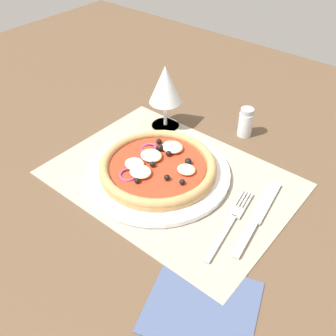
{
  "coord_description": "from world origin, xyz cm",
  "views": [
    {
      "loc": [
        35.63,
        -44.2,
        50.18
      ],
      "look_at": [
        -0.76,
        0.0,
        2.41
      ],
      "focal_mm": 41.38,
      "sensor_mm": 36.0,
      "label": 1
    }
  ],
  "objects": [
    {
      "name": "napkin",
      "position": [
        20.62,
        -18.41,
        0.18
      ],
      "size": [
        18.97,
        18.02,
        0.36
      ],
      "primitive_type": "cube",
      "rotation": [
        0.0,
        0.0,
        0.33
      ],
      "color": "#425175",
      "rests_on": "ground_plane"
    },
    {
      "name": "wine_glass",
      "position": [
        -12.88,
        13.76,
        10.05
      ],
      "size": [
        7.2,
        7.2,
        14.9
      ],
      "color": "silver",
      "rests_on": "ground_plane"
    },
    {
      "name": "pepper_shaker",
      "position": [
        3.12,
        22.25,
        3.25
      ],
      "size": [
        3.2,
        3.2,
        6.7
      ],
      "color": "silver",
      "rests_on": "ground_plane"
    },
    {
      "name": "pizza",
      "position": [
        -2.62,
        -0.91,
        2.53
      ],
      "size": [
        22.78,
        22.78,
        2.69
      ],
      "color": "tan",
      "rests_on": "plate"
    },
    {
      "name": "plate",
      "position": [
        -2.55,
        -0.92,
        0.9
      ],
      "size": [
        28.2,
        28.2,
        1.01
      ],
      "primitive_type": "cylinder",
      "color": "white",
      "rests_on": "placemat"
    },
    {
      "name": "placemat",
      "position": [
        0.0,
        0.0,
        0.2
      ],
      "size": [
        45.73,
        32.99,
        0.4
      ],
      "primitive_type": "cube",
      "color": "#A39984",
      "rests_on": "ground_plane"
    },
    {
      "name": "ground_plane",
      "position": [
        0.0,
        0.0,
        -1.2
      ],
      "size": [
        190.0,
        140.0,
        2.4
      ],
      "primitive_type": "cube",
      "color": "brown"
    },
    {
      "name": "knife",
      "position": [
        18.27,
        1.64,
        0.65
      ],
      "size": [
        4.72,
        20.01,
        0.62
      ],
      "rotation": [
        0.0,
        0.0,
        1.73
      ],
      "color": "silver",
      "rests_on": "placemat"
    },
    {
      "name": "fork",
      "position": [
        15.24,
        -2.13,
        0.62
      ],
      "size": [
        4.51,
        18.0,
        0.44
      ],
      "rotation": [
        0.0,
        0.0,
        1.74
      ],
      "color": "silver",
      "rests_on": "placemat"
    }
  ]
}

